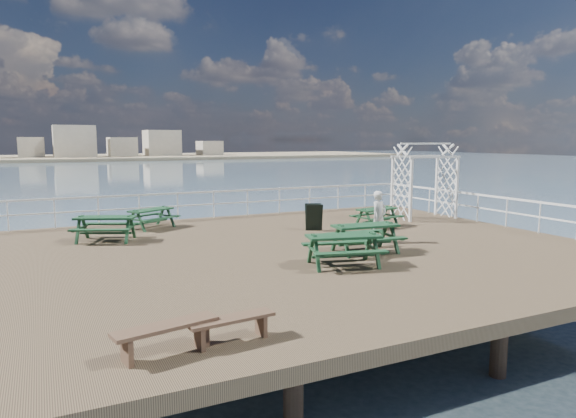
# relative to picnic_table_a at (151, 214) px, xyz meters

# --- Properties ---
(ground) EXTENTS (18.00, 14.00, 0.30)m
(ground) POSITION_rel_picnic_table_a_xyz_m (2.80, -5.35, -0.65)
(ground) COLOR brown
(ground) RESTS_ON ground
(sea_backdrop) EXTENTS (300.00, 300.00, 9.20)m
(sea_backdrop) POSITION_rel_picnic_table_a_xyz_m (15.34, 128.72, -1.01)
(sea_backdrop) COLOR #3F576B
(sea_backdrop) RESTS_ON ground
(railing) EXTENTS (17.77, 13.76, 1.10)m
(railing) POSITION_rel_picnic_table_a_xyz_m (2.73, -2.78, 0.37)
(railing) COLOR silver
(railing) RESTS_ON ground
(picnic_table_a) EXTENTS (2.04, 1.92, 0.78)m
(picnic_table_a) POSITION_rel_picnic_table_a_xyz_m (0.00, 0.00, 0.00)
(picnic_table_a) COLOR #12321F
(picnic_table_a) RESTS_ON ground
(picnic_table_b) EXTENTS (2.23, 2.06, 0.88)m
(picnic_table_b) POSITION_rel_picnic_table_a_xyz_m (-1.74, -1.77, 0.06)
(picnic_table_b) COLOR #12321F
(picnic_table_b) RESTS_ON ground
(picnic_table_c) EXTENTS (1.80, 1.57, 0.77)m
(picnic_table_c) POSITION_rel_picnic_table_a_xyz_m (7.46, -3.24, -0.01)
(picnic_table_c) COLOR #12321F
(picnic_table_c) RESTS_ON ground
(picnic_table_d) EXTENTS (2.13, 1.87, 0.89)m
(picnic_table_d) POSITION_rel_picnic_table_a_xyz_m (3.26, -7.71, 0.07)
(picnic_table_d) COLOR #12321F
(picnic_table_d) RESTS_ON ground
(picnic_table_e) EXTENTS (1.96, 1.64, 0.89)m
(picnic_table_e) POSITION_rel_picnic_table_a_xyz_m (4.65, -6.63, 0.07)
(picnic_table_e) COLOR #12321F
(picnic_table_e) RESTS_ON ground
(flat_bench_near) EXTENTS (1.62, 0.68, 0.45)m
(flat_bench_near) POSITION_rel_picnic_table_a_xyz_m (-1.94, -11.15, -0.16)
(flat_bench_near) COLOR brown
(flat_bench_near) RESTS_ON ground
(flat_bench_far) EXTENTS (1.43, 0.48, 0.40)m
(flat_bench_far) POSITION_rel_picnic_table_a_xyz_m (-0.93, -11.15, -0.20)
(flat_bench_far) COLOR brown
(flat_bench_far) RESTS_ON ground
(trellis_arbor) EXTENTS (2.48, 1.40, 3.03)m
(trellis_arbor) POSITION_rel_picnic_table_a_xyz_m (10.40, -2.34, 0.84)
(trellis_arbor) COLOR silver
(trellis_arbor) RESTS_ON ground
(sandwich_board) EXTENTS (0.68, 0.59, 0.94)m
(sandwich_board) POSITION_rel_picnic_table_a_xyz_m (5.02, -2.92, -0.04)
(sandwich_board) COLOR black
(sandwich_board) RESTS_ON ground
(person) EXTENTS (0.66, 0.52, 1.59)m
(person) POSITION_rel_picnic_table_a_xyz_m (5.82, -5.64, 0.29)
(person) COLOR silver
(person) RESTS_ON ground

